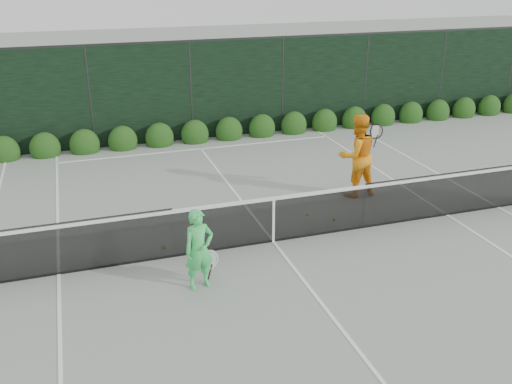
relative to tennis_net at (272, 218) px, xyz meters
name	(u,v)px	position (x,y,z in m)	size (l,w,h in m)	color
ground	(273,242)	(0.02, 0.00, -0.53)	(80.00, 80.00, 0.00)	gray
tennis_net	(272,218)	(0.00, 0.00, 0.00)	(12.90, 0.10, 1.07)	#10311D
player_woman	(199,250)	(-1.75, -1.20, 0.19)	(0.64, 0.44, 1.44)	#3FD863
player_man	(357,156)	(2.73, 1.72, 0.46)	(1.01, 0.81, 1.99)	orange
court_lines	(273,241)	(0.02, 0.00, -0.53)	(11.03, 23.83, 0.01)	white
windscreen_fence	(336,230)	(0.02, -2.71, 0.98)	(32.00, 21.07, 3.06)	black
hedge_row	(195,135)	(0.02, 7.15, -0.30)	(31.66, 0.65, 0.94)	#173A0F
tennis_balls	(272,226)	(0.23, 0.62, -0.50)	(3.79, 0.61, 0.07)	#B9D62F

